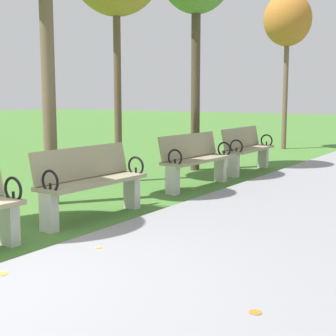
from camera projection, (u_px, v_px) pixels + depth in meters
park_bench_2 at (91, 181)px, 6.33m from camera, size 0.53×1.62×0.90m
park_bench_3 at (196, 159)px, 8.49m from camera, size 0.55×1.62×0.90m
park_bench_4 at (247, 148)px, 10.20m from camera, size 0.49×1.61×0.90m
tree_5 at (288, 21)px, 14.24m from camera, size 1.35×1.35×4.40m
scattered_leaves at (206, 194)px, 7.94m from camera, size 5.34×11.06×0.02m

